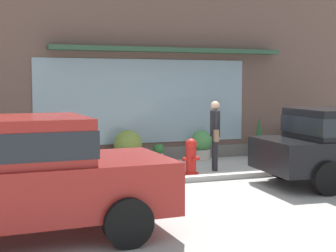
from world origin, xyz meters
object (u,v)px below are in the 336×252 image
potted_plant_window_left (159,152)px  potted_plant_window_right (259,137)px  parked_car_red (7,172)px  potted_plant_by_entrance (292,140)px  pedestrian_with_handbag (215,130)px  potted_plant_corner_tall (33,154)px  potted_plant_trailing_edge (202,144)px  potted_plant_low_front (128,146)px  fire_hydrant (191,157)px

potted_plant_window_left → potted_plant_window_right: 3.11m
potted_plant_window_right → potted_plant_window_left: bearing=179.7°
parked_car_red → potted_plant_by_entrance: 10.20m
pedestrian_with_handbag → potted_plant_by_entrance: pedestrian_with_handbag is taller
potted_plant_window_left → potted_plant_corner_tall: potted_plant_corner_tall is taller
potted_plant_corner_tall → potted_plant_by_entrance: 7.58m
pedestrian_with_handbag → potted_plant_window_right: bearing=143.1°
potted_plant_corner_tall → potted_plant_trailing_edge: size_ratio=0.93×
parked_car_red → potted_plant_low_front: (3.25, 5.64, -0.46)m
potted_plant_low_front → potted_plant_corner_tall: bearing=177.6°
potted_plant_trailing_edge → parked_car_red: bearing=-132.9°
fire_hydrant → parked_car_red: bearing=-138.9°
pedestrian_with_handbag → parked_car_red: size_ratio=0.39×
potted_plant_window_left → potted_plant_trailing_edge: size_ratio=0.64×
fire_hydrant → potted_plant_window_left: 2.05m
fire_hydrant → pedestrian_with_handbag: bearing=23.8°
potted_plant_low_front → potted_plant_corner_tall: size_ratio=1.22×
fire_hydrant → potted_plant_trailing_edge: size_ratio=1.06×
potted_plant_by_entrance → potted_plant_trailing_edge: (-2.92, 0.11, -0.03)m
parked_car_red → potted_plant_by_entrance: size_ratio=5.15×
potted_plant_by_entrance → potted_plant_trailing_edge: 2.92m
potted_plant_window_left → potted_plant_window_right: bearing=-0.3°
potted_plant_low_front → parked_car_red: bearing=-119.9°
potted_plant_low_front → potted_plant_trailing_edge: 2.25m
potted_plant_window_left → potted_plant_corner_tall: (-3.32, -0.00, 0.11)m
parked_car_red → potted_plant_window_left: size_ratio=8.44×
parked_car_red → potted_plant_window_right: parked_car_red is taller
fire_hydrant → potted_plant_low_front: potted_plant_low_front is taller
potted_plant_trailing_edge → fire_hydrant: bearing=-119.5°
potted_plant_by_entrance → potted_plant_trailing_edge: bearing=177.8°
potted_plant_corner_tall → potted_plant_by_entrance: size_ratio=0.89×
pedestrian_with_handbag → potted_plant_window_left: pedestrian_with_handbag is taller
potted_plant_by_entrance → parked_car_red: bearing=-145.5°
potted_plant_by_entrance → potted_plant_trailing_edge: size_ratio=1.05×
fire_hydrant → potted_plant_low_front: 2.18m
parked_car_red → potted_plant_window_right: 9.24m
potted_plant_corner_tall → potted_plant_trailing_edge: potted_plant_trailing_edge is taller
pedestrian_with_handbag → potted_plant_trailing_edge: bearing=-178.1°
potted_plant_window_left → potted_plant_low_front: bearing=-173.1°
potted_plant_trailing_edge → pedestrian_with_handbag: bearing=-103.9°
potted_plant_window_left → potted_plant_window_right: (3.09, -0.01, 0.29)m
potted_plant_window_left → potted_plant_window_right: size_ratio=0.44×
fire_hydrant → parked_car_red: 5.66m
parked_car_red → pedestrian_with_handbag: bearing=36.7°
pedestrian_with_handbag → potted_plant_low_front: bearing=-116.0°
potted_plant_window_left → potted_plant_by_entrance: potted_plant_by_entrance is taller
fire_hydrant → potted_plant_by_entrance: 4.64m
fire_hydrant → potted_plant_window_right: bearing=34.2°
potted_plant_low_front → potted_plant_window_left: size_ratio=1.78×
parked_car_red → potted_plant_corner_tall: parked_car_red is taller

